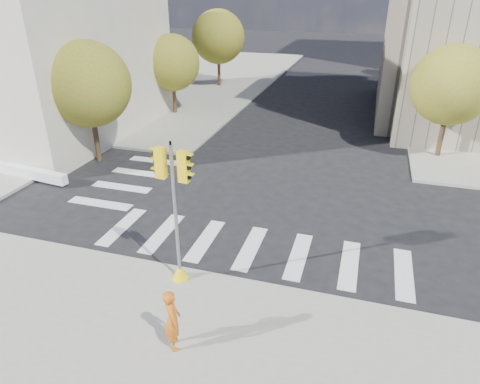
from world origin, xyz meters
name	(u,v)px	position (x,y,z in m)	size (l,w,h in m)	color
ground	(266,223)	(0.00, 0.00, 0.00)	(160.00, 160.00, 0.00)	black
sidewalk_far_left	(141,77)	(-20.00, 26.00, 0.07)	(28.00, 40.00, 0.15)	gray
tree_lw_near	(88,85)	(-10.50, 4.00, 4.20)	(4.40, 4.40, 6.41)	#382616
tree_lw_mid	(172,63)	(-10.50, 14.00, 3.76)	(4.00, 4.00, 5.77)	#382616
tree_lw_far	(218,37)	(-10.50, 24.00, 4.54)	(4.80, 4.80, 6.95)	#382616
tree_re_near	(452,85)	(7.50, 10.00, 4.05)	(4.20, 4.20, 6.16)	#382616
tree_re_mid	(432,50)	(7.50, 22.00, 4.35)	(4.60, 4.60, 6.66)	#382616
tree_re_far	(419,39)	(7.50, 34.00, 3.87)	(4.00, 4.00, 5.88)	#382616
lamp_near	(454,64)	(8.00, 14.00, 4.58)	(0.35, 0.18, 8.11)	black
lamp_far	(432,38)	(8.00, 28.00, 4.58)	(0.35, 0.18, 8.11)	black
traffic_signal	(176,225)	(-1.76, -4.60, 2.16)	(1.08, 0.56, 4.72)	yellow
photographer	(172,320)	(-0.70, -7.33, 1.05)	(0.65, 0.43, 1.80)	#C95B12
planter_wall	(19,170)	(-13.00, 0.80, 0.40)	(6.00, 0.40, 0.50)	white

